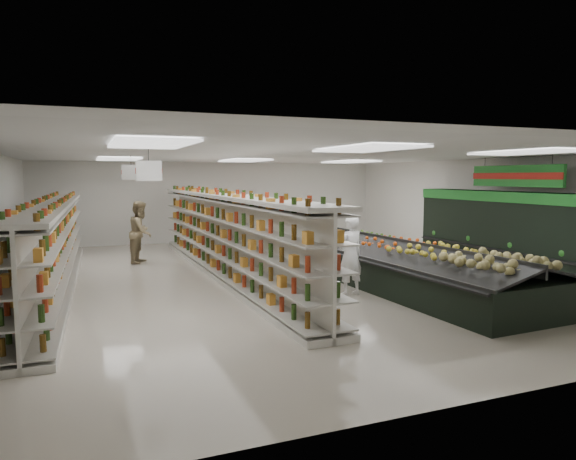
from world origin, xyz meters
name	(u,v)px	position (x,y,z in m)	size (l,w,h in m)	color
floor	(289,275)	(0.00, 0.00, 0.00)	(16.00, 16.00, 0.00)	beige
ceiling	(289,155)	(0.00, 0.00, 3.20)	(14.00, 16.00, 0.02)	white
wall_back	(216,202)	(0.00, 8.00, 1.60)	(14.00, 0.02, 3.20)	white
wall_front	(536,263)	(0.00, -8.00, 1.60)	(14.00, 0.02, 3.20)	white
wall_right	(495,210)	(7.00, 0.00, 1.60)	(0.02, 16.00, 3.20)	white
produce_wall_case	(521,226)	(6.53, -1.50, 1.24)	(0.93, 8.00, 2.20)	black
aisle_sign_near	(149,171)	(-3.80, -2.00, 2.75)	(0.52, 0.06, 0.75)	white
aisle_sign_far	(131,172)	(-3.80, 2.00, 2.75)	(0.52, 0.06, 0.75)	white
hortifruti_banner	(515,176)	(6.25, -1.50, 2.65)	(0.12, 3.20, 0.95)	#217C28
gondola_left	(53,249)	(-5.74, 0.67, 0.93)	(1.20, 11.71, 2.03)	silver
gondola_center	(225,238)	(-1.56, 0.66, 1.00)	(1.11, 12.54, 2.17)	silver
produce_island	(411,266)	(2.18, -2.43, 0.51)	(3.06, 7.60, 1.12)	black
soda_endcap	(250,226)	(0.58, 5.27, 0.84)	(1.61, 1.39, 1.73)	#B41D14
shopper_main	(350,255)	(0.42, -2.61, 0.90)	(0.66, 0.43, 1.80)	white
shopper_background	(141,232)	(-3.44, 3.57, 0.95)	(0.92, 0.57, 1.89)	#96855C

